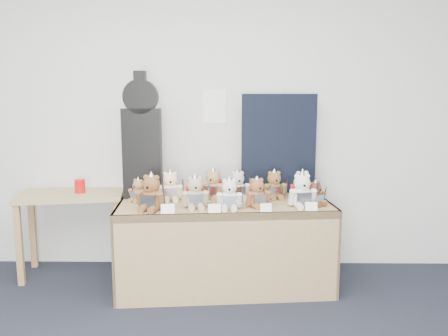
{
  "coord_description": "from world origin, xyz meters",
  "views": [
    {
      "loc": [
        0.51,
        -1.41,
        1.52
      ],
      "look_at": [
        0.46,
        1.89,
        1.0
      ],
      "focal_mm": 35.0,
      "sensor_mm": 36.0,
      "label": 1
    }
  ],
  "objects_px": {
    "red_cup": "(80,186)",
    "teddy_front_left": "(195,194)",
    "teddy_back_left": "(170,187)",
    "teddy_back_end": "(302,186)",
    "teddy_front_end": "(316,195)",
    "teddy_back_centre_left": "(213,186)",
    "teddy_back_far_left": "(138,191)",
    "teddy_front_right": "(257,194)",
    "display_table": "(225,223)",
    "side_table": "(72,207)",
    "teddy_back_centre_right": "(237,186)",
    "teddy_front_far_right": "(302,192)",
    "guitar_case": "(142,137)",
    "teddy_front_centre": "(229,195)",
    "teddy_front_far_left": "(151,194)",
    "teddy_back_right": "(274,186)"
  },
  "relations": [
    {
      "from": "teddy_back_centre_right",
      "to": "teddy_back_far_left",
      "type": "bearing_deg",
      "value": 171.41
    },
    {
      "from": "teddy_front_right",
      "to": "teddy_back_end",
      "type": "xyz_separation_m",
      "value": [
        0.4,
        0.32,
        0.0
      ]
    },
    {
      "from": "teddy_front_right",
      "to": "teddy_back_end",
      "type": "distance_m",
      "value": 0.51
    },
    {
      "from": "teddy_back_centre_left",
      "to": "teddy_front_left",
      "type": "bearing_deg",
      "value": -97.5
    },
    {
      "from": "teddy_front_left",
      "to": "teddy_front_end",
      "type": "height_order",
      "value": "teddy_front_left"
    },
    {
      "from": "teddy_front_left",
      "to": "teddy_front_centre",
      "type": "xyz_separation_m",
      "value": [
        0.26,
        -0.03,
        -0.0
      ]
    },
    {
      "from": "display_table",
      "to": "side_table",
      "type": "relative_size",
      "value": 1.87
    },
    {
      "from": "red_cup",
      "to": "teddy_front_far_left",
      "type": "distance_m",
      "value": 0.88
    },
    {
      "from": "teddy_front_right",
      "to": "teddy_back_left",
      "type": "bearing_deg",
      "value": 142.89
    },
    {
      "from": "teddy_back_left",
      "to": "teddy_back_end",
      "type": "distance_m",
      "value": 1.09
    },
    {
      "from": "red_cup",
      "to": "teddy_back_right",
      "type": "relative_size",
      "value": 0.45
    },
    {
      "from": "display_table",
      "to": "teddy_back_centre_right",
      "type": "bearing_deg",
      "value": 57.53
    },
    {
      "from": "teddy_back_centre_left",
      "to": "teddy_front_centre",
      "type": "bearing_deg",
      "value": -52.77
    },
    {
      "from": "teddy_front_centre",
      "to": "teddy_back_far_left",
      "type": "distance_m",
      "value": 0.77
    },
    {
      "from": "teddy_front_right",
      "to": "teddy_back_centre_right",
      "type": "relative_size",
      "value": 0.96
    },
    {
      "from": "red_cup",
      "to": "guitar_case",
      "type": "bearing_deg",
      "value": -11.86
    },
    {
      "from": "red_cup",
      "to": "teddy_front_left",
      "type": "xyz_separation_m",
      "value": [
        1.03,
        -0.45,
        0.03
      ]
    },
    {
      "from": "teddy_front_left",
      "to": "teddy_back_end",
      "type": "relative_size",
      "value": 1.07
    },
    {
      "from": "red_cup",
      "to": "teddy_front_right",
      "type": "xyz_separation_m",
      "value": [
        1.5,
        -0.41,
        0.03
      ]
    },
    {
      "from": "guitar_case",
      "to": "teddy_front_right",
      "type": "distance_m",
      "value": 1.05
    },
    {
      "from": "teddy_front_far_left",
      "to": "teddy_front_end",
      "type": "bearing_deg",
      "value": 21.09
    },
    {
      "from": "teddy_back_centre_left",
      "to": "teddy_back_far_left",
      "type": "distance_m",
      "value": 0.61
    },
    {
      "from": "side_table",
      "to": "teddy_back_right",
      "type": "xyz_separation_m",
      "value": [
        1.73,
        -0.11,
        0.21
      ]
    },
    {
      "from": "teddy_back_far_left",
      "to": "teddy_front_right",
      "type": "bearing_deg",
      "value": 16.9
    },
    {
      "from": "teddy_back_end",
      "to": "teddy_front_end",
      "type": "bearing_deg",
      "value": -94.15
    },
    {
      "from": "display_table",
      "to": "teddy_back_right",
      "type": "height_order",
      "value": "teddy_back_right"
    },
    {
      "from": "teddy_front_left",
      "to": "teddy_back_far_left",
      "type": "bearing_deg",
      "value": 146.59
    },
    {
      "from": "teddy_back_centre_right",
      "to": "guitar_case",
      "type": "bearing_deg",
      "value": 163.11
    },
    {
      "from": "display_table",
      "to": "teddy_front_far_left",
      "type": "xyz_separation_m",
      "value": [
        -0.55,
        -0.2,
        0.27
      ]
    },
    {
      "from": "teddy_front_far_left",
      "to": "teddy_front_centre",
      "type": "distance_m",
      "value": 0.58
    },
    {
      "from": "teddy_front_far_left",
      "to": "teddy_back_far_left",
      "type": "distance_m",
      "value": 0.33
    },
    {
      "from": "guitar_case",
      "to": "teddy_back_centre_right",
      "type": "bearing_deg",
      "value": -0.79
    },
    {
      "from": "side_table",
      "to": "red_cup",
      "type": "xyz_separation_m",
      "value": [
        0.07,
        0.01,
        0.18
      ]
    },
    {
      "from": "teddy_back_left",
      "to": "teddy_front_far_right",
      "type": "bearing_deg",
      "value": -20.37
    },
    {
      "from": "teddy_front_far_right",
      "to": "display_table",
      "type": "bearing_deg",
      "value": 166.1
    },
    {
      "from": "teddy_front_far_left",
      "to": "teddy_back_far_left",
      "type": "bearing_deg",
      "value": 132.62
    },
    {
      "from": "side_table",
      "to": "teddy_front_right",
      "type": "distance_m",
      "value": 1.64
    },
    {
      "from": "teddy_back_centre_left",
      "to": "teddy_front_right",
      "type": "bearing_deg",
      "value": -21.66
    },
    {
      "from": "teddy_back_left",
      "to": "teddy_back_right",
      "type": "bearing_deg",
      "value": -3.71
    },
    {
      "from": "teddy_front_right",
      "to": "teddy_back_far_left",
      "type": "height_order",
      "value": "teddy_front_right"
    },
    {
      "from": "teddy_back_centre_right",
      "to": "teddy_back_far_left",
      "type": "height_order",
      "value": "teddy_back_centre_right"
    },
    {
      "from": "teddy_back_far_left",
      "to": "display_table",
      "type": "bearing_deg",
      "value": 19.89
    },
    {
      "from": "teddy_front_centre",
      "to": "teddy_back_right",
      "type": "xyz_separation_m",
      "value": [
        0.37,
        0.36,
        -0.0
      ]
    },
    {
      "from": "teddy_front_left",
      "to": "teddy_front_right",
      "type": "xyz_separation_m",
      "value": [
        0.47,
        0.04,
        -0.01
      ]
    },
    {
      "from": "teddy_back_centre_left",
      "to": "teddy_back_end",
      "type": "distance_m",
      "value": 0.75
    },
    {
      "from": "teddy_back_centre_right",
      "to": "teddy_back_end",
      "type": "xyz_separation_m",
      "value": [
        0.54,
        0.05,
        -0.0
      ]
    },
    {
      "from": "teddy_front_end",
      "to": "display_table",
      "type": "bearing_deg",
      "value": 143.59
    },
    {
      "from": "side_table",
      "to": "guitar_case",
      "type": "bearing_deg",
      "value": -19.34
    },
    {
      "from": "teddy_front_end",
      "to": "teddy_back_centre_left",
      "type": "xyz_separation_m",
      "value": [
        -0.8,
        0.21,
        0.03
      ]
    },
    {
      "from": "side_table",
      "to": "display_table",
      "type": "bearing_deg",
      "value": -22.95
    }
  ]
}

